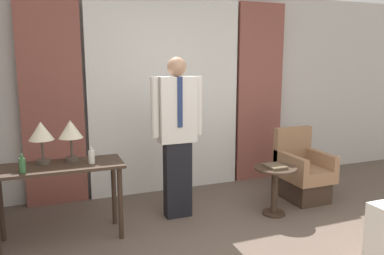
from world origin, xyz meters
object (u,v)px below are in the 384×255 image
Objects in this scene: person at (177,131)px; side_table at (275,183)px; table_lamp_left at (41,133)px; book at (275,166)px; desk at (59,178)px; bottle_by_lamp at (91,157)px; armchair at (302,174)px; bottle_near_edge at (22,165)px; table_lamp_right at (71,131)px.

side_table is (1.06, -0.36, -0.61)m from person.
table_lamp_left is 2.52m from book.
desk is 7.42× the size of bottle_by_lamp.
table_lamp_left is 0.23× the size of person.
side_table is at bearing -7.96° from table_lamp_left.
desk is at bearing 174.00° from book.
side_table is at bearing -153.79° from armchair.
desk is 7.03× the size of bottle_near_edge.
bottle_near_edge is 0.62m from bottle_by_lamp.
desk is 2.35m from side_table.
bottle_by_lamp is 0.99m from person.
table_lamp_right is 1.13m from person.
desk is at bearing -178.55° from armchair.
bottle_near_edge is at bearing -169.64° from person.
table_lamp_right is 2.32m from side_table.
side_table is 0.20m from book.
person is at bearing 5.95° from desk.
table_lamp_left is 1.40m from person.
side_table is at bearing -19.01° from person.
table_lamp_left reaches higher than armchair.
person reaches higher than bottle_by_lamp.
side_table is at bearing -1.68° from bottle_near_edge.
armchair is at bearing 26.47° from book.
table_lamp_right is at bearing 170.75° from book.
table_lamp_right reaches higher than armchair.
bottle_near_edge is at bearing -122.58° from table_lamp_left.
person reaches higher than armchair.
bottle_near_edge is (-0.31, -0.16, 0.20)m from desk.
armchair is (2.81, -0.04, -0.74)m from table_lamp_right.
armchair is (2.94, 0.07, -0.31)m from desk.
bottle_near_edge is 2.67m from side_table.
table_lamp_right is 2.90m from armchair.
table_lamp_left is at bearing 180.00° from table_lamp_right.
table_lamp_right is at bearing 39.22° from desk.
desk reaches higher than book.
bottle_near_edge is at bearing 178.09° from book.
book is at bearing -6.00° from desk.
bottle_near_edge reaches higher than side_table.
bottle_near_edge is at bearing -153.13° from desk.
bottle_near_edge is 0.19× the size of armchair.
armchair is 3.70× the size of book.
table_lamp_left is at bearing 140.78° from desk.
table_lamp_right is 0.74× the size of side_table.
armchair is (1.68, -0.06, -0.66)m from person.
side_table is at bearing 37.38° from book.
table_lamp_left reaches higher than bottle_near_edge.
table_lamp_right reaches higher than side_table.
bottle_by_lamp reaches higher than desk.
bottle_by_lamp is (0.61, 0.10, -0.00)m from bottle_near_edge.
table_lamp_right is 0.57m from bottle_near_edge.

